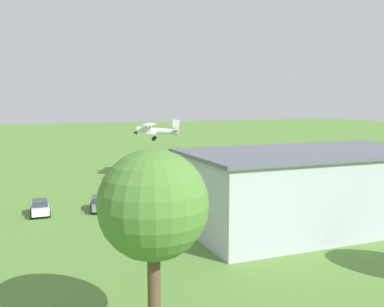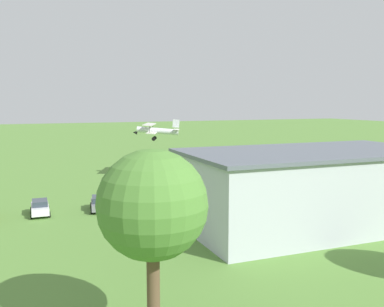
% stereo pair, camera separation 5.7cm
% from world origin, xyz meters
% --- Properties ---
extents(ground_plane, '(400.00, 400.00, 0.00)m').
position_xyz_m(ground_plane, '(0.00, 0.00, 0.00)').
color(ground_plane, '#568438').
extents(hangar, '(25.82, 13.90, 7.63)m').
position_xyz_m(hangar, '(-3.10, 30.07, 3.83)').
color(hangar, '#B7BCC6').
rests_on(hangar, ground_plane).
extents(biplane, '(7.74, 7.84, 3.50)m').
position_xyz_m(biplane, '(2.60, -3.36, 7.75)').
color(biplane, silver).
extents(car_blue, '(2.19, 4.32, 1.58)m').
position_xyz_m(car_blue, '(-14.25, 17.21, 0.83)').
color(car_blue, '#23389E').
rests_on(car_blue, ground_plane).
extents(car_yellow, '(2.15, 4.06, 1.63)m').
position_xyz_m(car_yellow, '(9.25, 16.78, 0.84)').
color(car_yellow, gold).
rests_on(car_yellow, ground_plane).
extents(car_grey, '(2.49, 4.60, 1.63)m').
position_xyz_m(car_grey, '(15.58, 15.96, 0.84)').
color(car_grey, slate).
rests_on(car_grey, ground_plane).
extents(car_white, '(2.12, 4.24, 1.67)m').
position_xyz_m(car_white, '(21.98, 15.56, 0.86)').
color(car_white, white).
rests_on(car_white, ground_plane).
extents(person_by_parked_cars, '(0.47, 0.47, 1.75)m').
position_xyz_m(person_by_parked_cars, '(2.06, 11.33, 0.88)').
color(person_by_parked_cars, orange).
rests_on(person_by_parked_cars, ground_plane).
extents(person_near_hangar_door, '(0.52, 0.52, 1.72)m').
position_xyz_m(person_near_hangar_door, '(9.23, 11.49, 0.86)').
color(person_near_hangar_door, '#B23333').
rests_on(person_near_hangar_door, ground_plane).
extents(person_crossing_taxiway, '(0.39, 0.39, 1.58)m').
position_xyz_m(person_crossing_taxiway, '(-8.21, 13.87, 0.78)').
color(person_crossing_taxiway, orange).
rests_on(person_crossing_taxiway, ground_plane).
extents(tree_behind_hangar_left, '(5.66, 5.66, 10.05)m').
position_xyz_m(tree_behind_hangar_left, '(17.91, 44.32, 7.15)').
color(tree_behind_hangar_left, brown).
rests_on(tree_behind_hangar_left, ground_plane).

